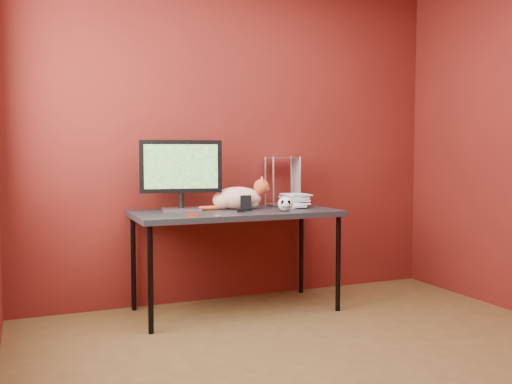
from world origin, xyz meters
name	(u,v)px	position (x,y,z in m)	size (l,w,h in m)	color
room	(355,101)	(0.00, 0.00, 1.45)	(3.52, 3.52, 2.61)	#523A1C
desk	(235,217)	(-0.15, 1.37, 0.70)	(1.50, 0.70, 0.75)	black
monitor	(181,172)	(-0.53, 1.50, 1.04)	(0.60, 0.23, 0.52)	silver
cat	(238,198)	(-0.09, 1.47, 0.84)	(0.53, 0.29, 0.25)	#DF612F
skull_mug	(285,204)	(0.16, 1.17, 0.81)	(0.11, 0.12, 0.11)	silver
speaker	(246,203)	(-0.08, 1.34, 0.80)	(0.10, 0.10, 0.11)	black
book_stack	(284,131)	(0.29, 1.46, 1.34)	(0.25, 0.29, 1.19)	beige
wire_rack	(283,181)	(0.34, 1.60, 0.95)	(0.24, 0.20, 0.40)	silver
pocket_knife	(192,215)	(-0.55, 1.14, 0.76)	(0.09, 0.02, 0.02)	#9B1F0B
black_gadget	(241,210)	(-0.15, 1.25, 0.76)	(0.06, 0.03, 0.03)	black
washer	(218,216)	(-0.39, 1.08, 0.75)	(0.05, 0.05, 0.00)	silver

